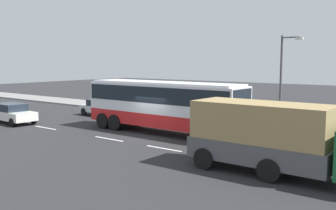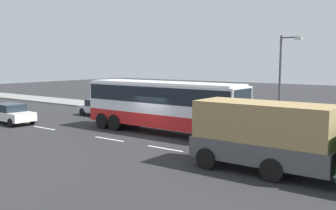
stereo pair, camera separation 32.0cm
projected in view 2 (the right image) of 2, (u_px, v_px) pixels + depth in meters
ground_plane at (153, 136)px, 24.74m from camera, size 120.00×120.00×0.00m
sidewalk_curb at (223, 117)px, 32.24m from camera, size 80.00×4.00×0.15m
lane_centreline at (45, 128)px, 27.47m from camera, size 24.77×0.16×0.01m
coach_bus at (163, 102)px, 25.29m from camera, size 11.51×2.77×3.42m
cargo_truck at (282, 137)px, 16.03m from camera, size 8.25×2.58×3.02m
car_silver_hatch at (102, 108)px, 33.30m from camera, size 4.87×2.19×1.41m
car_white_minivan at (11, 113)px, 29.41m from camera, size 4.39×2.09×1.52m
pedestrian_at_crossing at (207, 103)px, 33.24m from camera, size 0.32×0.32×1.72m
street_lamp at (282, 74)px, 27.43m from camera, size 1.54×0.24×6.42m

